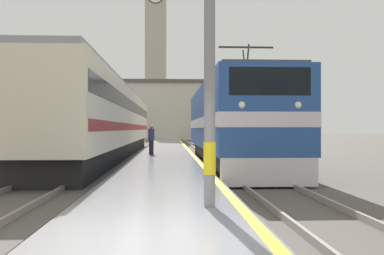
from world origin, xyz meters
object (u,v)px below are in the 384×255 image
(locomotive_train, at_px, (231,124))
(person_on_platform, at_px, (151,139))
(passenger_train, at_px, (110,120))
(clock_tower, at_px, (156,47))

(locomotive_train, bearing_deg, person_on_platform, 127.67)
(passenger_train, height_order, clock_tower, clock_tower)
(passenger_train, relative_size, person_on_platform, 19.43)
(passenger_train, xyz_separation_m, clock_tower, (1.31, 50.42, 13.72))
(locomotive_train, relative_size, clock_tower, 0.53)
(locomotive_train, bearing_deg, passenger_train, 130.11)
(person_on_platform, relative_size, clock_tower, 0.05)
(locomotive_train, distance_m, passenger_train, 10.04)
(locomotive_train, xyz_separation_m, person_on_platform, (-3.83, 4.96, -0.79))
(passenger_train, bearing_deg, locomotive_train, -49.89)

